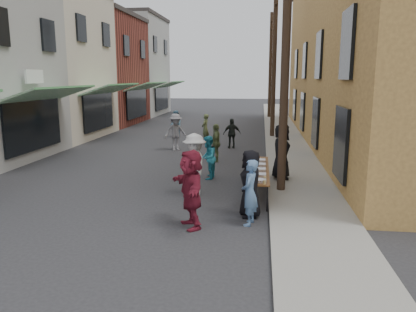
% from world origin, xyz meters
% --- Properties ---
extents(ground, '(120.00, 120.00, 0.00)m').
position_xyz_m(ground, '(0.00, 0.00, 0.00)').
color(ground, '#28282B').
rests_on(ground, ground).
extents(sidewalk, '(2.20, 60.00, 0.10)m').
position_xyz_m(sidewalk, '(5.00, 15.00, 0.05)').
color(sidewalk, gray).
rests_on(sidewalk, ground).
extents(storefront_row, '(8.00, 37.00, 9.00)m').
position_xyz_m(storefront_row, '(-10.00, 14.96, 4.12)').
color(storefront_row, maroon).
rests_on(storefront_row, ground).
extents(building_ochre, '(10.00, 28.00, 10.00)m').
position_xyz_m(building_ochre, '(11.10, 14.00, 5.00)').
color(building_ochre, '#9D6C38').
rests_on(building_ochre, ground).
extents(utility_pole_near, '(0.26, 0.26, 9.00)m').
position_xyz_m(utility_pole_near, '(4.30, 3.00, 4.50)').
color(utility_pole_near, '#2D2116').
rests_on(utility_pole_near, ground).
extents(utility_pole_mid, '(0.26, 0.26, 9.00)m').
position_xyz_m(utility_pole_mid, '(4.30, 15.00, 4.50)').
color(utility_pole_mid, '#2D2116').
rests_on(utility_pole_mid, ground).
extents(utility_pole_far, '(0.26, 0.26, 9.00)m').
position_xyz_m(utility_pole_far, '(4.30, 27.00, 4.50)').
color(utility_pole_far, '#2D2116').
rests_on(utility_pole_far, ground).
extents(serving_table, '(0.70, 4.00, 0.75)m').
position_xyz_m(serving_table, '(3.56, 2.97, 0.71)').
color(serving_table, brown).
rests_on(serving_table, ground).
extents(catering_tray_sausage, '(0.50, 0.33, 0.08)m').
position_xyz_m(catering_tray_sausage, '(3.56, 1.32, 0.79)').
color(catering_tray_sausage, maroon).
rests_on(catering_tray_sausage, serving_table).
extents(catering_tray_foil_b, '(0.50, 0.33, 0.08)m').
position_xyz_m(catering_tray_foil_b, '(3.56, 1.97, 0.79)').
color(catering_tray_foil_b, '#B2B2B7').
rests_on(catering_tray_foil_b, serving_table).
extents(catering_tray_buns, '(0.50, 0.33, 0.08)m').
position_xyz_m(catering_tray_buns, '(3.56, 2.67, 0.79)').
color(catering_tray_buns, tan).
rests_on(catering_tray_buns, serving_table).
extents(catering_tray_foil_d, '(0.50, 0.33, 0.08)m').
position_xyz_m(catering_tray_foil_d, '(3.56, 3.37, 0.79)').
color(catering_tray_foil_d, '#B2B2B7').
rests_on(catering_tray_foil_d, serving_table).
extents(catering_tray_buns_end, '(0.50, 0.33, 0.08)m').
position_xyz_m(catering_tray_buns_end, '(3.56, 4.07, 0.79)').
color(catering_tray_buns_end, tan).
rests_on(catering_tray_buns_end, serving_table).
extents(condiment_jar_a, '(0.07, 0.07, 0.08)m').
position_xyz_m(condiment_jar_a, '(3.34, 1.02, 0.79)').
color(condiment_jar_a, '#A57F26').
rests_on(condiment_jar_a, serving_table).
extents(condiment_jar_b, '(0.07, 0.07, 0.08)m').
position_xyz_m(condiment_jar_b, '(3.34, 1.12, 0.79)').
color(condiment_jar_b, '#A57F26').
rests_on(condiment_jar_b, serving_table).
extents(condiment_jar_c, '(0.07, 0.07, 0.08)m').
position_xyz_m(condiment_jar_c, '(3.34, 1.22, 0.79)').
color(condiment_jar_c, '#A57F26').
rests_on(condiment_jar_c, serving_table).
extents(cup_stack, '(0.08, 0.08, 0.12)m').
position_xyz_m(cup_stack, '(3.76, 1.07, 0.81)').
color(cup_stack, tan).
rests_on(cup_stack, serving_table).
extents(guest_front_a, '(0.73, 0.96, 1.76)m').
position_xyz_m(guest_front_a, '(3.40, 0.61, 0.88)').
color(guest_front_a, black).
rests_on(guest_front_a, ground).
extents(guest_front_b, '(0.48, 0.65, 1.63)m').
position_xyz_m(guest_front_b, '(3.40, 0.02, 0.81)').
color(guest_front_b, '#567AA7').
rests_on(guest_front_b, ground).
extents(guest_front_c, '(0.63, 0.79, 1.55)m').
position_xyz_m(guest_front_c, '(1.79, 4.41, 0.77)').
color(guest_front_c, teal).
rests_on(guest_front_c, ground).
extents(guest_front_d, '(1.03, 1.39, 1.92)m').
position_xyz_m(guest_front_d, '(1.66, 2.31, 0.96)').
color(guest_front_d, silver).
rests_on(guest_front_d, ground).
extents(guest_front_e, '(0.46, 0.98, 1.63)m').
position_xyz_m(guest_front_e, '(1.75, 7.45, 0.82)').
color(guest_front_e, '#566239').
rests_on(guest_front_e, ground).
extents(guest_queue_back, '(1.25, 1.84, 1.90)m').
position_xyz_m(guest_queue_back, '(2.01, -0.32, 0.95)').
color(guest_queue_back, maroon).
rests_on(guest_queue_back, ground).
extents(server, '(0.71, 0.99, 1.91)m').
position_xyz_m(server, '(4.35, 4.38, 1.05)').
color(server, black).
rests_on(server, sidewalk).
extents(passerby_left, '(1.35, 1.17, 1.82)m').
position_xyz_m(passerby_left, '(-0.55, 9.96, 0.91)').
color(passerby_left, slate).
rests_on(passerby_left, ground).
extents(passerby_mid, '(0.96, 0.59, 1.52)m').
position_xyz_m(passerby_mid, '(2.18, 10.87, 0.76)').
color(passerby_mid, black).
rests_on(passerby_mid, ground).
extents(passerby_right, '(0.50, 0.65, 1.57)m').
position_xyz_m(passerby_right, '(0.56, 12.63, 0.79)').
color(passerby_right, '#505B35').
rests_on(passerby_right, ground).
extents(passerby_far, '(0.94, 0.99, 1.61)m').
position_xyz_m(passerby_far, '(-1.46, 14.34, 0.81)').
color(passerby_far, teal).
rests_on(passerby_far, ground).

